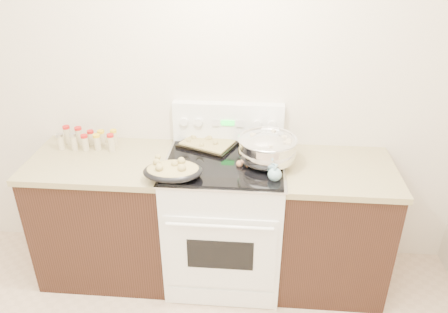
# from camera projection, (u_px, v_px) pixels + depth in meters

# --- Properties ---
(room_shell) EXTENTS (4.10, 3.60, 2.75)m
(room_shell) POSITION_uv_depth(u_px,v_px,m) (59.00, 157.00, 1.23)
(room_shell) COLOR beige
(room_shell) RESTS_ON ground
(counter_left) EXTENTS (0.93, 0.67, 0.92)m
(counter_left) POSITION_uv_depth(u_px,v_px,m) (109.00, 215.00, 3.10)
(counter_left) COLOR black
(counter_left) RESTS_ON ground
(counter_right) EXTENTS (0.73, 0.67, 0.92)m
(counter_right) POSITION_uv_depth(u_px,v_px,m) (331.00, 226.00, 2.99)
(counter_right) COLOR black
(counter_right) RESTS_ON ground
(kitchen_range) EXTENTS (0.78, 0.73, 1.22)m
(kitchen_range) POSITION_uv_depth(u_px,v_px,m) (225.00, 218.00, 3.02)
(kitchen_range) COLOR white
(kitchen_range) RESTS_ON ground
(mixing_bowl) EXTENTS (0.38, 0.38, 0.22)m
(mixing_bowl) POSITION_uv_depth(u_px,v_px,m) (267.00, 150.00, 2.75)
(mixing_bowl) COLOR silver
(mixing_bowl) RESTS_ON kitchen_range
(roasting_pan) EXTENTS (0.38, 0.28, 0.11)m
(roasting_pan) POSITION_uv_depth(u_px,v_px,m) (173.00, 170.00, 2.60)
(roasting_pan) COLOR black
(roasting_pan) RESTS_ON kitchen_range
(baking_sheet) EXTENTS (0.43, 0.38, 0.06)m
(baking_sheet) POSITION_uv_depth(u_px,v_px,m) (207.00, 143.00, 2.99)
(baking_sheet) COLOR black
(baking_sheet) RESTS_ON kitchen_range
(wooden_spoon) EXTENTS (0.08, 0.26, 0.04)m
(wooden_spoon) POSITION_uv_depth(u_px,v_px,m) (241.00, 161.00, 2.78)
(wooden_spoon) COLOR #996745
(wooden_spoon) RESTS_ON kitchen_range
(blue_ladle) EXTENTS (0.11, 0.28, 0.10)m
(blue_ladle) POSITION_uv_depth(u_px,v_px,m) (275.00, 173.00, 2.60)
(blue_ladle) COLOR #7BA8B7
(blue_ladle) RESTS_ON kitchen_range
(spice_jars) EXTENTS (0.40, 0.15, 0.13)m
(spice_jars) POSITION_uv_depth(u_px,v_px,m) (87.00, 139.00, 3.00)
(spice_jars) COLOR #BFB28C
(spice_jars) RESTS_ON counter_left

